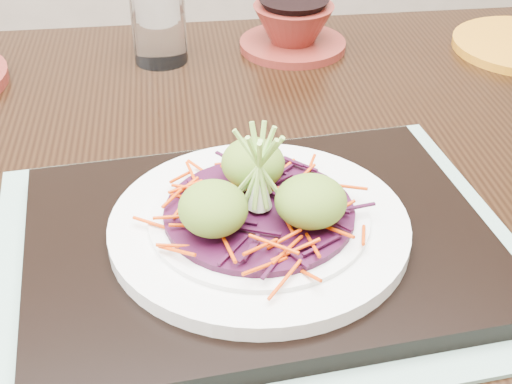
{
  "coord_description": "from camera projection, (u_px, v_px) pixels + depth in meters",
  "views": [
    {
      "loc": [
        -0.01,
        -0.52,
        1.18
      ],
      "look_at": [
        0.04,
        -0.05,
        0.85
      ],
      "focal_mm": 50.0,
      "sensor_mm": 36.0,
      "label": 1
    }
  ],
  "objects": [
    {
      "name": "white_plate",
      "position": [
        259.0,
        225.0,
        0.56
      ],
      "size": [
        0.24,
        0.24,
        0.02
      ],
      "color": "silver",
      "rests_on": "serving_tray"
    },
    {
      "name": "cabbage_bed",
      "position": [
        259.0,
        212.0,
        0.56
      ],
      "size": [
        0.15,
        0.15,
        0.01
      ],
      "primitive_type": "cylinder",
      "color": "#390B28",
      "rests_on": "white_plate"
    },
    {
      "name": "water_glass",
      "position": [
        159.0,
        24.0,
        0.86
      ],
      "size": [
        0.09,
        0.09,
        0.09
      ],
      "primitive_type": "cylinder",
      "rotation": [
        0.0,
        0.0,
        0.42
      ],
      "color": "white",
      "rests_on": "dining_table"
    },
    {
      "name": "carrot_julienne",
      "position": [
        259.0,
        205.0,
        0.55
      ],
      "size": [
        0.18,
        0.18,
        0.01
      ],
      "primitive_type": null,
      "color": "#CB3603",
      "rests_on": "cabbage_bed"
    },
    {
      "name": "guacamole_scoops",
      "position": [
        259.0,
        190.0,
        0.54
      ],
      "size": [
        0.13,
        0.12,
        0.04
      ],
      "color": "#5C7723",
      "rests_on": "cabbage_bed"
    },
    {
      "name": "dining_table",
      "position": [
        268.0,
        279.0,
        0.71
      ],
      "size": [
        1.3,
        0.87,
        0.81
      ],
      "rotation": [
        0.0,
        0.0,
        0.0
      ],
      "color": "black",
      "rests_on": "ground"
    },
    {
      "name": "placemat",
      "position": [
        259.0,
        250.0,
        0.58
      ],
      "size": [
        0.45,
        0.37,
        0.0
      ],
      "primitive_type": "cube",
      "rotation": [
        0.0,
        0.0,
        0.1
      ],
      "color": "#81A692",
      "rests_on": "dining_table"
    },
    {
      "name": "scallion_garnish",
      "position": [
        259.0,
        170.0,
        0.54
      ],
      "size": [
        0.05,
        0.05,
        0.08
      ],
      "primitive_type": null,
      "color": "#8ABF4C",
      "rests_on": "cabbage_bed"
    },
    {
      "name": "serving_tray",
      "position": [
        259.0,
        241.0,
        0.57
      ],
      "size": [
        0.39,
        0.31,
        0.02
      ],
      "primitive_type": "cube",
      "rotation": [
        0.0,
        0.0,
        0.1
      ],
      "color": "black",
      "rests_on": "placemat"
    },
    {
      "name": "terracotta_bowl_set",
      "position": [
        293.0,
        29.0,
        0.91
      ],
      "size": [
        0.16,
        0.16,
        0.06
      ],
      "rotation": [
        0.0,
        0.0,
        0.18
      ],
      "color": "maroon",
      "rests_on": "dining_table"
    }
  ]
}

